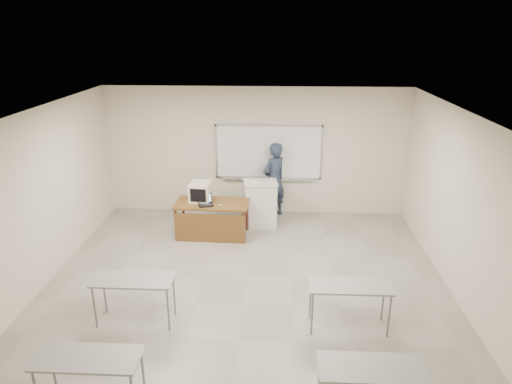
# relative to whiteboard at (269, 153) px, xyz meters

# --- Properties ---
(floor) EXTENTS (7.00, 8.00, 0.01)m
(floor) POSITION_rel_whiteboard_xyz_m (-0.30, -3.97, -1.49)
(floor) COLOR gray
(floor) RESTS_ON ground
(whiteboard) EXTENTS (2.48, 0.10, 1.31)m
(whiteboard) POSITION_rel_whiteboard_xyz_m (0.00, 0.00, 0.00)
(whiteboard) COLOR white
(whiteboard) RESTS_ON floor
(student_desks) EXTENTS (4.40, 2.20, 0.73)m
(student_desks) POSITION_rel_whiteboard_xyz_m (-0.30, -5.32, -0.81)
(student_desks) COLOR gray
(student_desks) RESTS_ON floor
(instructor_desk) EXTENTS (1.55, 0.77, 0.75)m
(instructor_desk) POSITION_rel_whiteboard_xyz_m (-1.16, -1.48, -0.92)
(instructor_desk) COLOR brown
(instructor_desk) RESTS_ON floor
(podium) EXTENTS (0.73, 0.53, 1.03)m
(podium) POSITION_rel_whiteboard_xyz_m (-0.15, -0.77, -0.96)
(podium) COLOR white
(podium) RESTS_ON floor
(crt_monitor) EXTENTS (0.44, 0.49, 0.41)m
(crt_monitor) POSITION_rel_whiteboard_xyz_m (-1.41, -1.24, -0.53)
(crt_monitor) COLOR beige
(crt_monitor) RESTS_ON instructor_desk
(laptop) EXTENTS (0.30, 0.27, 0.22)m
(laptop) POSITION_rel_whiteboard_xyz_m (-1.26, -1.49, -0.68)
(laptop) COLOR black
(laptop) RESTS_ON instructor_desk
(mouse) EXTENTS (0.10, 0.07, 0.03)m
(mouse) POSITION_rel_whiteboard_xyz_m (-0.96, -1.57, -0.71)
(mouse) COLOR #A8ABB1
(mouse) RESTS_ON instructor_desk
(keyboard) EXTENTS (0.52, 0.32, 0.03)m
(keyboard) POSITION_rel_whiteboard_xyz_m (-0.30, -0.69, -0.44)
(keyboard) COLOR beige
(keyboard) RESTS_ON podium
(presenter) EXTENTS (0.76, 0.76, 1.78)m
(presenter) POSITION_rel_whiteboard_xyz_m (0.14, -0.22, -0.59)
(presenter) COLOR black
(presenter) RESTS_ON floor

